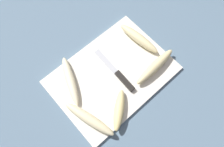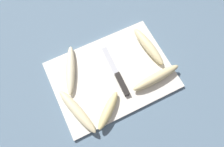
{
  "view_description": "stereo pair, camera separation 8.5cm",
  "coord_description": "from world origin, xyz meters",
  "px_view_note": "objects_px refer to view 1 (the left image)",
  "views": [
    {
      "loc": [
        -0.21,
        -0.23,
        0.82
      ],
      "look_at": [
        0.0,
        0.0,
        0.02
      ],
      "focal_mm": 35.0,
      "sensor_mm": 36.0,
      "label": 1
    },
    {
      "loc": [
        -0.14,
        -0.28,
        0.82
      ],
      "look_at": [
        0.0,
        0.0,
        0.02
      ],
      "focal_mm": 35.0,
      "sensor_mm": 36.0,
      "label": 2
    }
  ],
  "objects_px": {
    "banana_ripe_center": "(155,66)",
    "banana_bright_far": "(70,80)",
    "banana_soft_right": "(139,39)",
    "banana_golden_short": "(119,110)",
    "knife": "(121,77)",
    "banana_cream_curved": "(89,119)"
  },
  "relations": [
    {
      "from": "knife",
      "to": "banana_ripe_center",
      "type": "relative_size",
      "value": 1.09
    },
    {
      "from": "banana_soft_right",
      "to": "banana_cream_curved",
      "type": "bearing_deg",
      "value": -162.06
    },
    {
      "from": "banana_ripe_center",
      "to": "banana_cream_curved",
      "type": "height_order",
      "value": "banana_ripe_center"
    },
    {
      "from": "banana_ripe_center",
      "to": "banana_bright_far",
      "type": "relative_size",
      "value": 1.02
    },
    {
      "from": "knife",
      "to": "banana_ripe_center",
      "type": "distance_m",
      "value": 0.14
    },
    {
      "from": "banana_ripe_center",
      "to": "banana_bright_far",
      "type": "distance_m",
      "value": 0.33
    },
    {
      "from": "banana_bright_far",
      "to": "banana_golden_short",
      "type": "relative_size",
      "value": 1.44
    },
    {
      "from": "banana_cream_curved",
      "to": "banana_soft_right",
      "type": "xyz_separation_m",
      "value": [
        0.36,
        0.12,
        0.0
      ]
    },
    {
      "from": "banana_bright_far",
      "to": "knife",
      "type": "bearing_deg",
      "value": -36.93
    },
    {
      "from": "banana_ripe_center",
      "to": "banana_cream_curved",
      "type": "xyz_separation_m",
      "value": [
        -0.32,
        0.01,
        -0.0
      ]
    },
    {
      "from": "banana_soft_right",
      "to": "banana_golden_short",
      "type": "relative_size",
      "value": 1.4
    },
    {
      "from": "knife",
      "to": "banana_cream_curved",
      "type": "distance_m",
      "value": 0.2
    },
    {
      "from": "banana_bright_far",
      "to": "banana_ripe_center",
      "type": "bearing_deg",
      "value": -32.04
    },
    {
      "from": "banana_ripe_center",
      "to": "banana_golden_short",
      "type": "xyz_separation_m",
      "value": [
        -0.22,
        -0.03,
        -0.0
      ]
    },
    {
      "from": "banana_ripe_center",
      "to": "banana_golden_short",
      "type": "bearing_deg",
      "value": -171.61
    },
    {
      "from": "knife",
      "to": "banana_golden_short",
      "type": "distance_m",
      "value": 0.13
    },
    {
      "from": "banana_soft_right",
      "to": "banana_bright_far",
      "type": "distance_m",
      "value": 0.33
    },
    {
      "from": "knife",
      "to": "banana_ripe_center",
      "type": "height_order",
      "value": "banana_ripe_center"
    },
    {
      "from": "knife",
      "to": "banana_bright_far",
      "type": "height_order",
      "value": "banana_bright_far"
    },
    {
      "from": "knife",
      "to": "banana_golden_short",
      "type": "bearing_deg",
      "value": -133.69
    },
    {
      "from": "banana_ripe_center",
      "to": "banana_soft_right",
      "type": "distance_m",
      "value": 0.14
    },
    {
      "from": "knife",
      "to": "banana_bright_far",
      "type": "bearing_deg",
      "value": 144.98
    }
  ]
}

